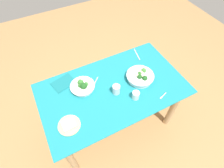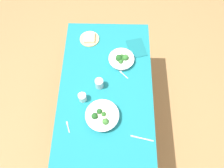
# 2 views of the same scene
# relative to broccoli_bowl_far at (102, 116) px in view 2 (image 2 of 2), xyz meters

# --- Properties ---
(ground_plane) EXTENTS (6.00, 6.00, 0.00)m
(ground_plane) POSITION_rel_broccoli_bowl_far_xyz_m (0.30, -0.02, -0.77)
(ground_plane) COLOR #9E7547
(dining_table) EXTENTS (1.42, 0.83, 0.74)m
(dining_table) POSITION_rel_broccoli_bowl_far_xyz_m (0.30, -0.02, -0.16)
(dining_table) COLOR #197A84
(dining_table) RESTS_ON ground_plane
(broccoli_bowl_far) EXTENTS (0.28, 0.28, 0.10)m
(broccoli_bowl_far) POSITION_rel_broccoli_bowl_far_xyz_m (0.00, 0.00, 0.00)
(broccoli_bowl_far) COLOR white
(broccoli_bowl_far) RESTS_ON dining_table
(broccoli_bowl_near) EXTENTS (0.24, 0.24, 0.09)m
(broccoli_bowl_near) POSITION_rel_broccoli_bowl_far_xyz_m (0.56, -0.16, -0.01)
(broccoli_bowl_near) COLOR white
(broccoli_bowl_near) RESTS_ON dining_table
(bread_side_plate) EXTENTS (0.19, 0.19, 0.04)m
(bread_side_plate) POSITION_rel_broccoli_bowl_far_xyz_m (0.81, 0.16, -0.02)
(bread_side_plate) COLOR #D6B27A
(bread_side_plate) RESTS_ON dining_table
(water_glass_center) EXTENTS (0.07, 0.07, 0.08)m
(water_glass_center) POSITION_rel_broccoli_bowl_far_xyz_m (0.16, 0.17, 0.00)
(water_glass_center) COLOR silver
(water_glass_center) RESTS_ON dining_table
(water_glass_side) EXTENTS (0.07, 0.07, 0.10)m
(water_glass_side) POSITION_rel_broccoli_bowl_far_xyz_m (0.29, 0.04, 0.01)
(water_glass_side) COLOR silver
(water_glass_side) RESTS_ON dining_table
(fork_by_far_bowl) EXTENTS (0.08, 0.08, 0.00)m
(fork_by_far_bowl) POSITION_rel_broccoli_bowl_far_xyz_m (0.41, -0.18, -0.03)
(fork_by_far_bowl) COLOR #B7B7BC
(fork_by_far_bowl) RESTS_ON dining_table
(fork_by_near_bowl) EXTENTS (0.09, 0.04, 0.00)m
(fork_by_near_bowl) POSITION_rel_broccoli_bowl_far_xyz_m (-0.08, 0.28, -0.03)
(fork_by_near_bowl) COLOR #B7B7BC
(fork_by_near_bowl) RESTS_ON dining_table
(table_knife_left) EXTENTS (0.05, 0.18, 0.00)m
(table_knife_left) POSITION_rel_broccoli_bowl_far_xyz_m (-0.17, -0.32, -0.03)
(table_knife_left) COLOR #B7B7BC
(table_knife_left) RESTS_ON dining_table
(napkin_folded_upper) EXTENTS (0.25, 0.21, 0.01)m
(napkin_folded_upper) POSITION_rel_broccoli_bowl_far_xyz_m (0.71, -0.30, -0.03)
(napkin_folded_upper) COLOR #156870
(napkin_folded_upper) RESTS_ON dining_table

